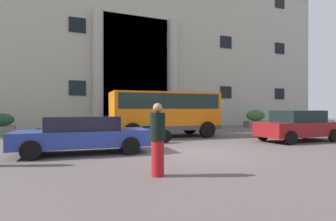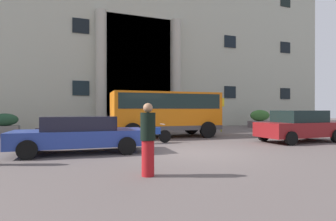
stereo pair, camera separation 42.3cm
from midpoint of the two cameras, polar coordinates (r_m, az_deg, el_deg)
The scene contains 14 objects.
ground_plane at distance 9.97m, azimuth 5.26°, elevation -9.22°, with size 80.00×64.00×0.12m, color #5C524F.
office_building_facade at distance 27.20m, azimuth -12.56°, elevation 12.49°, with size 42.61×9.68×14.69m.
orange_minibus at distance 15.21m, azimuth -1.52°, elevation 0.06°, with size 6.13×2.94×2.54m.
bus_stop_sign at distance 19.06m, azimuth 10.24°, elevation -0.05°, with size 0.44×0.08×2.38m.
hedge_planter_far_east at distance 19.95m, azimuth -10.64°, elevation -2.34°, with size 1.92×0.82×1.41m.
hedge_planter_east at distance 25.02m, azimuth 17.84°, elevation -1.69°, with size 2.14×0.75×1.53m.
hedge_planter_entrance_right at distance 20.20m, azimuth -1.84°, elevation -2.08°, with size 1.96×0.88×1.57m.
hedge_planter_entrance_left at distance 19.50m, azimuth -32.86°, elevation -2.56°, with size 1.62×0.77×1.32m.
parked_estate_mid at distance 10.10m, azimuth -18.94°, elevation -4.83°, with size 4.69×2.16×1.33m.
parked_hatchback_near at distance 14.54m, azimuth 25.33°, elevation -2.97°, with size 4.15×1.95×1.53m.
motorcycle_near_kerb at distance 12.35m, azimuth -4.71°, elevation -4.96°, with size 2.03×0.55×0.89m.
motorcycle_far_end at distance 16.12m, azimuth 20.11°, elevation -3.75°, with size 2.05×0.55×0.89m.
scooter_by_planter at distance 11.75m, azimuth -25.51°, elevation -5.24°, with size 2.08×0.63×0.89m.
pedestrian_woman_dark_dress at distance 6.33m, azimuth -4.16°, elevation -6.18°, with size 0.36×0.36×1.73m.
Camera 1 is at (-4.77, -8.63, 1.58)m, focal length 28.40 mm.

